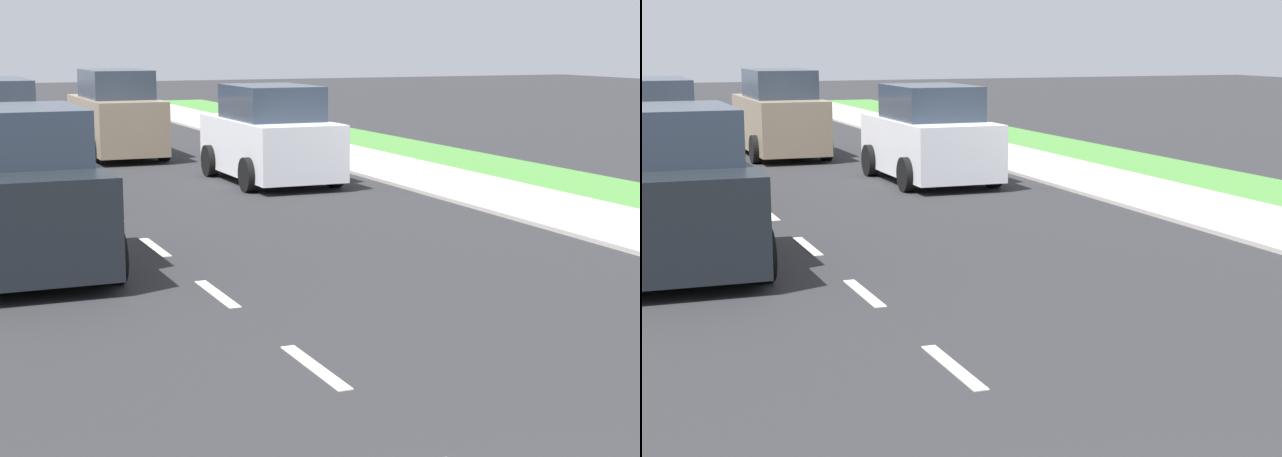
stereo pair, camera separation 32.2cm
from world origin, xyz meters
TOP-DOWN VIEW (x-y plane):
  - ground_plane at (0.00, 21.00)m, footprint 96.00×96.00m
  - lane_center_line at (0.00, 25.20)m, footprint 0.14×46.40m
  - car_oncoming_lead at (-1.93, 10.96)m, footprint 2.09×3.97m
  - car_outgoing_far at (1.95, 23.41)m, footprint 1.92×4.35m
  - car_parked_far at (3.93, 17.62)m, footprint 2.04×4.13m
  - car_oncoming_second at (-1.84, 16.52)m, footprint 2.03×4.33m

SIDE VIEW (x-z plane):
  - ground_plane at x=0.00m, z-range 0.00..0.00m
  - lane_center_line at x=0.00m, z-range 0.00..0.01m
  - car_parked_far at x=3.93m, z-range -0.07..1.93m
  - car_oncoming_lead at x=-1.93m, z-range -0.07..2.02m
  - car_outgoing_far at x=1.95m, z-range -0.08..2.10m
  - car_oncoming_second at x=-1.84m, z-range -0.08..2.17m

